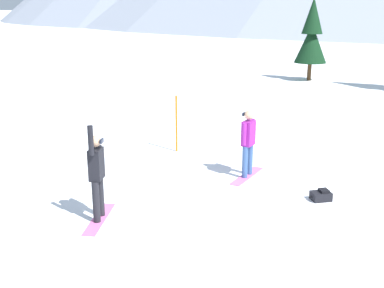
% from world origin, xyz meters
% --- Properties ---
extents(ground_plane, '(800.00, 800.00, 0.00)m').
position_xyz_m(ground_plane, '(0.00, 0.00, 0.00)').
color(ground_plane, white).
extents(snowboarder_foreground, '(0.52, 1.60, 2.11)m').
position_xyz_m(snowboarder_foreground, '(-1.99, -1.23, 1.01)').
color(snowboarder_foreground, pink).
rests_on(snowboarder_foreground, ground_plane).
extents(snowboarder_midground, '(0.70, 1.61, 1.79)m').
position_xyz_m(snowboarder_midground, '(0.66, 2.19, 0.95)').
color(snowboarder_midground, pink).
rests_on(snowboarder_midground, ground_plane).
extents(backpack_black, '(0.54, 0.48, 0.26)m').
position_xyz_m(backpack_black, '(2.56, 1.02, 0.11)').
color(backpack_black, black).
rests_on(backpack_black, ground_plane).
extents(trail_marker_pole, '(0.06, 0.06, 1.76)m').
position_xyz_m(trail_marker_pole, '(-1.79, 3.89, 0.88)').
color(trail_marker_pole, orange).
rests_on(trail_marker_pole, ground_plane).
extents(pine_tree_young, '(1.90, 1.90, 4.85)m').
position_xyz_m(pine_tree_young, '(1.86, 19.90, 2.64)').
color(pine_tree_young, '#472D19').
rests_on(pine_tree_young, ground_plane).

